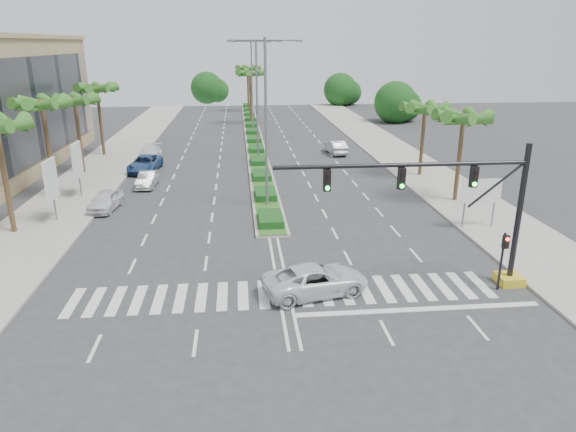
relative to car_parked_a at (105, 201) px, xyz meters
name	(u,v)px	position (x,y,z in m)	size (l,w,h in m)	color
ground	(284,293)	(11.80, -14.49, -0.71)	(160.00, 160.00, 0.00)	#333335
footpath_right	(435,181)	(27.00, 5.51, -0.63)	(6.00, 120.00, 0.15)	gray
footpath_left	(80,190)	(-3.40, 5.51, -0.63)	(6.00, 120.00, 0.15)	gray
median	(253,135)	(11.80, 30.51, -0.61)	(2.20, 75.00, 0.20)	gray
median_grass	(253,134)	(11.80, 30.51, -0.49)	(1.80, 75.00, 0.04)	#29541D
signal_gantry	(474,221)	(21.07, -14.49, 2.75)	(12.60, 1.20, 7.20)	gold
pedestrian_signal	(503,252)	(22.40, -15.16, 1.34)	(0.28, 0.36, 3.00)	black
direction_sign	(481,193)	(25.30, -6.50, 1.74)	(2.70, 0.11, 3.40)	slate
billboard_near	(51,180)	(-2.70, -2.49, 2.25)	(0.18, 2.10, 4.35)	slate
billboard_far	(77,161)	(-2.70, 3.51, 2.25)	(0.18, 2.10, 4.35)	slate
palm_left_mid	(42,107)	(-4.70, 3.51, 6.37)	(4.57, 4.68, 7.95)	brown
palm_left_far	(75,103)	(-4.70, 11.51, 5.79)	(4.57, 4.68, 7.35)	brown
palm_left_end	(97,91)	(-4.70, 19.51, 6.18)	(4.57, 4.68, 7.75)	brown
palm_right_near	(463,121)	(26.30, -0.49, 5.50)	(4.57, 4.68, 7.05)	brown
palm_right_far	(425,111)	(26.30, 7.51, 5.21)	(4.57, 4.68, 6.75)	brown
palm_median_a	(250,75)	(11.80, 40.51, 6.47)	(4.57, 4.68, 8.05)	brown
palm_median_b	(248,70)	(11.80, 55.51, 6.47)	(4.57, 4.68, 8.05)	brown
streetlight_near	(266,115)	(11.80, -0.49, 6.10)	(5.10, 0.25, 12.00)	slate
streetlight_mid	(257,94)	(11.80, 15.51, 6.10)	(5.10, 0.25, 12.00)	slate
streetlight_far	(252,82)	(11.80, 31.51, 6.10)	(5.10, 0.25, 12.00)	slate
car_parked_a	(105,201)	(0.00, 0.00, 0.00)	(1.67, 4.15, 1.41)	silver
car_parked_b	(148,179)	(2.04, 6.21, -0.06)	(1.36, 3.91, 1.29)	#A2A3A7
car_parked_c	(145,164)	(0.91, 11.86, 0.03)	(2.46, 5.33, 1.48)	#2A4B81
car_parked_d	(150,154)	(0.65, 16.52, 0.02)	(2.04, 5.01, 1.46)	white
car_crossing	(316,280)	(13.34, -14.60, 0.01)	(2.39, 5.19, 1.44)	silver
car_right	(336,147)	(20.46, 18.16, 0.04)	(1.59, 4.57, 1.50)	#B3B3B8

